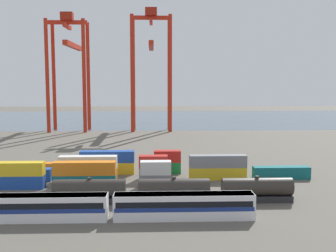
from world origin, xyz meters
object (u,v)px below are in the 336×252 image
Objects in this scene: shipping_container_14 at (281,173)px; gantry_crane_central at (151,58)px; shipping_container_19 at (167,168)px; gantry_crane_west at (69,60)px; freight_tank_row at (174,190)px; shipping_container_5 at (156,181)px; passenger_train at (111,206)px; shipping_container_7 at (22,175)px; shipping_container_1 at (13,182)px.

gantry_crane_central is (-28.03, 88.48, 28.80)m from shipping_container_14.
shipping_container_14 is 2.00× the size of shipping_container_19.
gantry_crane_west is 34.14m from gantry_crane_central.
shipping_container_19 is at bearing -87.37° from gantry_crane_central.
freight_tank_row reaches higher than shipping_container_5.
passenger_train is at bearing -76.06° from gantry_crane_west.
shipping_container_7 is at bearing -168.81° from shipping_container_19.
freight_tank_row is at bearing -87.74° from gantry_crane_central.
shipping_container_19 is (2.71, 12.10, 0.00)m from shipping_container_5.
shipping_container_1 and shipping_container_19 have the same top height.
passenger_train reaches higher than shipping_container_1.
shipping_container_1 is (-30.87, 10.26, -0.85)m from freight_tank_row.
shipping_container_7 and shipping_container_14 have the same top height.
gantry_crane_central reaches higher than shipping_container_7.
shipping_container_5 is 12.40m from shipping_container_19.
gantry_crane_central reaches higher than gantry_crane_west.
passenger_train is 0.86× the size of gantry_crane_central.
gantry_crane_central is (5.88, 113.30, 27.96)m from passenger_train.
shipping_container_1 is (-20.86, 18.77, -0.84)m from passenger_train.
shipping_container_5 and shipping_container_19 have the same top height.
gantry_crane_central reaches higher than shipping_container_1.
shipping_container_14 is (33.91, 24.82, -0.84)m from passenger_train.
gantry_crane_central is (-3.79, 82.43, 28.80)m from shipping_container_19.
shipping_container_14 is 97.18m from gantry_crane_central.
gantry_crane_west is (-7.39, 95.01, 28.16)m from shipping_container_1.
passenger_train is 32.47m from shipping_container_7.
gantry_crane_west reaches higher than shipping_container_5.
shipping_container_1 is 99.37m from gantry_crane_west.
shipping_container_7 is 0.25× the size of gantry_crane_west.
shipping_container_1 is at bearing -173.70° from shipping_container_14.
shipping_container_19 is at bearing 72.61° from passenger_train.
shipping_container_1 is 2.00× the size of shipping_container_5.
shipping_container_19 is at bearing 21.62° from shipping_container_1.
freight_tank_row is 6.80× the size of shipping_container_19.
shipping_container_1 is 0.24× the size of gantry_crane_central.
shipping_container_5 is (-3.05, 10.26, -0.85)m from freight_tank_row.
shipping_container_7 is 31.18m from shipping_container_19.
gantry_crane_west reaches higher than shipping_container_14.
shipping_container_7 is 0.24× the size of gantry_crane_central.
gantry_crane_central reaches higher than passenger_train.
shipping_container_7 is (-0.06, 6.05, 0.00)m from shipping_container_1.
shipping_container_14 is at bearing 6.30° from shipping_container_1.
gantry_crane_west is (-37.92, 82.91, 28.16)m from shipping_container_19.
shipping_container_1 is 32.84m from shipping_container_19.
gantry_crane_west reaches higher than passenger_train.
passenger_train reaches higher than shipping_container_7.
passenger_train is at bearing -143.80° from shipping_container_14.
gantry_crane_west is at bearing 179.20° from gantry_crane_central.
shipping_container_14 is (54.83, 0.00, 0.00)m from shipping_container_7.
gantry_crane_west reaches higher than shipping_container_7.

